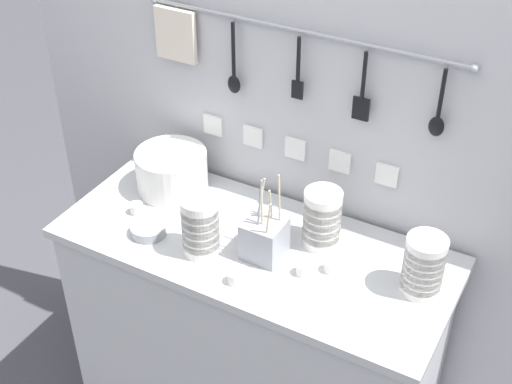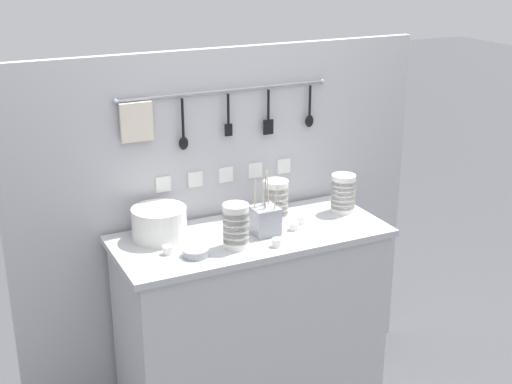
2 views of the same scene
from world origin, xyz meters
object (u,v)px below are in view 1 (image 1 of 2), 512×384
cutlery_caddy (264,238)px  cup_edge_near (136,208)px  cup_edge_far (235,278)px  bowl_stack_back_corner (322,218)px  cup_front_right (331,267)px  bowl_stack_short_front (423,266)px  cup_beside_plates (303,269)px  bowl_stack_wide_centre (200,226)px  steel_mixing_bowl (148,230)px  plate_stack (172,171)px

cutlery_caddy → cup_edge_near: cutlery_caddy is taller
cup_edge_near → cup_edge_far: bearing=-16.3°
bowl_stack_back_corner → cup_front_right: 0.15m
cutlery_caddy → bowl_stack_short_front: bearing=9.7°
cup_edge_far → cup_front_right: same height
cup_beside_plates → cup_edge_far: 0.20m
bowl_stack_back_corner → bowl_stack_wide_centre: bearing=-144.9°
steel_mixing_bowl → cutlery_caddy: cutlery_caddy is taller
cup_beside_plates → cup_front_right: bearing=36.5°
cup_beside_plates → cup_edge_near: (-0.59, 0.00, 0.00)m
plate_stack → cup_front_right: bearing=-11.0°
steel_mixing_bowl → cup_edge_far: bearing=-9.9°
bowl_stack_wide_centre → cup_edge_far: bowl_stack_wide_centre is taller
cup_edge_far → plate_stack: bearing=144.4°
bowl_stack_short_front → plate_stack: size_ratio=0.77×
bowl_stack_wide_centre → bowl_stack_back_corner: bearing=35.1°
steel_mixing_bowl → cup_edge_near: (-0.10, 0.07, 0.00)m
cup_beside_plates → cup_edge_far: size_ratio=1.00×
bowl_stack_wide_centre → cup_edge_far: (0.16, -0.07, -0.08)m
bowl_stack_back_corner → cup_front_right: (0.08, -0.10, -0.08)m
plate_stack → cup_edge_near: plate_stack is taller
cutlery_caddy → cup_edge_far: 0.15m
cup_edge_far → cup_edge_near: 0.46m
cup_edge_near → cup_front_right: bearing=4.0°
bowl_stack_back_corner → steel_mixing_bowl: size_ratio=1.71×
bowl_stack_wide_centre → cup_front_right: (0.38, 0.10, -0.08)m
bowl_stack_back_corner → bowl_stack_short_front: 0.33m
cup_edge_near → bowl_stack_short_front: bearing=5.9°
cup_front_right → bowl_stack_back_corner: bearing=127.9°
cutlery_caddy → cup_front_right: cutlery_caddy is taller
plate_stack → bowl_stack_wide_centre: bearing=-41.3°
cup_beside_plates → cup_front_right: same height
bowl_stack_wide_centre → bowl_stack_short_front: (0.63, 0.15, -0.00)m
bowl_stack_back_corner → bowl_stack_short_front: size_ratio=1.02×
bowl_stack_short_front → cup_edge_far: size_ratio=4.38×
bowl_stack_short_front → cup_front_right: (-0.25, -0.05, -0.07)m
steel_mixing_bowl → cup_front_right: (0.56, 0.11, 0.00)m
bowl_stack_short_front → cup_front_right: size_ratio=4.38×
steel_mixing_bowl → cup_edge_far: (0.34, -0.06, 0.00)m
plate_stack → steel_mixing_bowl: plate_stack is taller
cup_front_right → plate_stack: bearing=169.0°
plate_stack → cup_edge_far: (0.42, -0.30, -0.05)m
bowl_stack_short_front → cutlery_caddy: 0.46m
bowl_stack_back_corner → steel_mixing_bowl: bearing=-155.7°
plate_stack → cup_beside_plates: bearing=-16.9°
steel_mixing_bowl → cup_beside_plates: cup_beside_plates is taller
cup_beside_plates → cup_edge_near: bearing=179.7°
bowl_stack_wide_centre → cup_beside_plates: bearing=10.1°
steel_mixing_bowl → cup_edge_near: bearing=144.7°
bowl_stack_short_front → steel_mixing_bowl: size_ratio=1.67×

